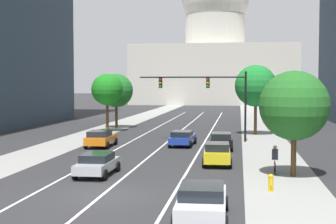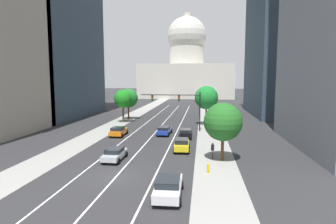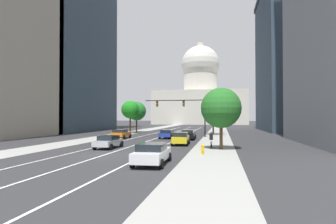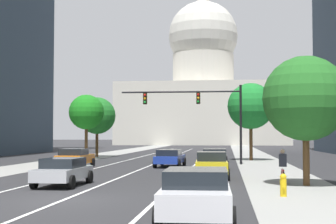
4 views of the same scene
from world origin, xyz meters
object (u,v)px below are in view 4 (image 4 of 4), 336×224
capitol_building (203,92)px  street_tree_near_right (305,99)px  car_black (215,158)px  car_blue (170,157)px  car_orange (75,158)px  car_yellow (211,164)px  fire_hydrant (283,185)px  cyclist (283,167)px  car_silver (63,171)px  street_tree_far_right (251,106)px  car_white (197,193)px  street_tree_mid_left (97,116)px  traffic_signal_mast (201,107)px  street_tree_near_left (86,112)px

capitol_building → street_tree_near_right: size_ratio=6.78×
car_black → car_blue: (-3.47, 1.90, -0.05)m
car_orange → car_yellow: size_ratio=1.05×
fire_hydrant → cyclist: bearing=84.0°
car_silver → street_tree_near_right: 12.15m
car_orange → car_black: bearing=-91.5°
cyclist → street_tree_near_right: (1.02, -0.79, 3.33)m
car_black → car_silver: bearing=150.6°
street_tree_near_right → street_tree_far_right: size_ratio=0.84×
car_silver → car_white: bearing=-141.5°
car_silver → street_tree_near_right: size_ratio=0.68×
car_black → cyclist: (3.62, -10.72, 0.08)m
capitol_building → cyclist: bearing=-85.2°
street_tree_mid_left → car_black: bearing=-53.6°
car_orange → traffic_signal_mast: 11.41m
street_tree_near_left → street_tree_near_right: bearing=-54.4°
car_orange → street_tree_mid_left: (-3.16, 18.23, 3.83)m
car_blue → street_tree_near_right: 16.05m
capitol_building → car_silver: (-1.73, -107.16, -12.97)m
street_tree_mid_left → street_tree_near_left: bearing=-89.0°
car_yellow → fire_hydrant: (3.07, -8.03, -0.33)m
capitol_building → car_yellow: capitol_building is taller
capitol_building → fire_hydrant: size_ratio=46.62×
street_tree_near_right → street_tree_mid_left: bearing=121.3°
traffic_signal_mast → street_tree_near_left: bearing=146.4°
car_white → street_tree_near_right: street_tree_near_right is taller
car_blue → car_silver: bearing=169.3°
car_orange → car_black: 10.37m
car_white → street_tree_near_left: size_ratio=0.72×
car_yellow → traffic_signal_mast: traffic_signal_mast is taller
car_yellow → street_tree_far_right: size_ratio=0.56×
car_yellow → street_tree_far_right: bearing=-11.1°
fire_hydrant → cyclist: (0.56, 5.26, 0.39)m
car_white → street_tree_mid_left: street_tree_mid_left is taller
street_tree_far_right → traffic_signal_mast: bearing=-123.4°
car_silver → street_tree_near_left: bearing=14.4°
car_silver → street_tree_far_right: 27.69m
traffic_signal_mast → car_white: bearing=-87.3°
cyclist → street_tree_near_right: size_ratio=0.27×
fire_hydrant → street_tree_far_right: 28.88m
car_white → street_tree_mid_left: bearing=17.3°
car_orange → car_yellow: bearing=-128.7°
cyclist → street_tree_far_right: street_tree_far_right is taller
car_white → street_tree_far_right: street_tree_far_right is taller
cyclist → street_tree_mid_left: size_ratio=0.26×
car_yellow → car_white: (-0.00, -13.83, -0.02)m
capitol_building → car_blue: (1.72, -92.37, -12.97)m
street_tree_near_left → street_tree_mid_left: bearing=91.0°
car_white → street_tree_near_left: (-13.45, 35.56, 4.00)m
capitol_building → street_tree_near_left: 81.40m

